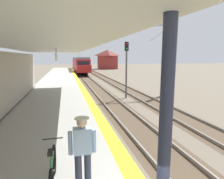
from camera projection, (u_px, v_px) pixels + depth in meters
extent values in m
cube|color=#999993|center=(58.00, 95.00, 17.37)|extent=(5.00, 80.00, 0.90)
cube|color=yellow|center=(83.00, 89.00, 17.82)|extent=(0.50, 80.00, 0.01)
cube|color=silver|center=(44.00, 44.00, 7.93)|extent=(4.40, 24.00, 0.16)
cube|color=white|center=(56.00, 57.00, 10.02)|extent=(0.08, 1.40, 0.36)
cylinder|color=#333333|center=(56.00, 51.00, 9.97)|extent=(0.03, 0.03, 0.27)
cube|color=#4C3D2D|center=(98.00, 91.00, 22.30)|extent=(2.34, 120.00, 0.01)
cube|color=slate|center=(92.00, 90.00, 22.12)|extent=(0.08, 120.00, 0.15)
cube|color=slate|center=(104.00, 90.00, 22.46)|extent=(0.08, 120.00, 0.15)
cube|color=#4C3D2D|center=(126.00, 89.00, 23.10)|extent=(2.34, 120.00, 0.01)
cube|color=slate|center=(121.00, 89.00, 22.92)|extent=(0.08, 120.00, 0.15)
cube|color=slate|center=(132.00, 89.00, 23.26)|extent=(0.08, 120.00, 0.15)
cube|color=maroon|center=(80.00, 65.00, 47.24)|extent=(2.90, 18.00, 2.70)
cube|color=slate|center=(80.00, 58.00, 46.98)|extent=(2.67, 18.00, 0.44)
cube|color=black|center=(84.00, 64.00, 38.53)|extent=(2.32, 0.06, 1.21)
cube|color=maroon|center=(84.00, 69.00, 37.92)|extent=(2.78, 1.60, 1.49)
cube|color=black|center=(86.00, 63.00, 47.51)|extent=(0.04, 15.84, 0.86)
cylinder|color=#333333|center=(79.00, 56.00, 50.32)|extent=(0.06, 0.06, 0.90)
cube|color=black|center=(82.00, 74.00, 41.91)|extent=(2.17, 2.20, 0.72)
cube|color=black|center=(79.00, 70.00, 53.12)|extent=(2.17, 2.20, 0.72)
cylinder|color=#33384C|center=(79.00, 173.00, 4.13)|extent=(0.15, 0.15, 0.88)
cylinder|color=#33384C|center=(88.00, 171.00, 4.18)|extent=(0.15, 0.15, 0.88)
cube|color=#99B7DB|center=(82.00, 141.00, 4.04)|extent=(0.38, 0.22, 0.56)
cylinder|color=#99B7DB|center=(70.00, 143.00, 3.99)|extent=(0.09, 0.09, 0.50)
cylinder|color=#99B7DB|center=(94.00, 141.00, 4.10)|extent=(0.09, 0.09, 0.50)
sphere|color=beige|center=(82.00, 122.00, 3.97)|extent=(0.22, 0.22, 0.22)
cylinder|color=beige|center=(82.00, 118.00, 3.96)|extent=(0.30, 0.30, 0.02)
torus|color=black|center=(54.00, 159.00, 4.84)|extent=(0.06, 0.72, 0.72)
cylinder|color=#33723F|center=(52.00, 160.00, 4.26)|extent=(0.04, 0.95, 0.04)
cylinder|color=#33723F|center=(52.00, 170.00, 4.20)|extent=(0.04, 0.79, 0.51)
cylinder|color=#33723F|center=(51.00, 163.00, 3.89)|extent=(0.04, 0.04, 0.45)
cube|color=black|center=(50.00, 152.00, 3.85)|extent=(0.10, 0.24, 0.06)
cylinder|color=#262626|center=(53.00, 139.00, 4.65)|extent=(0.48, 0.03, 0.03)
cylinder|color=#4C4C4C|center=(126.00, 75.00, 17.96)|extent=(0.16, 0.16, 4.40)
cube|color=black|center=(127.00, 46.00, 17.54)|extent=(0.32, 0.24, 0.80)
sphere|color=red|center=(127.00, 44.00, 17.37)|extent=(0.16, 0.16, 0.16)
sphere|color=green|center=(127.00, 49.00, 17.44)|extent=(0.16, 0.16, 0.16)
cube|color=#9EA3A8|center=(169.00, 76.00, 19.83)|extent=(0.40, 0.40, 3.75)
cube|color=#9EA3A8|center=(171.00, 39.00, 19.22)|extent=(0.28, 0.28, 3.75)
cube|color=#9EA3A8|center=(149.00, 25.00, 18.44)|extent=(4.80, 0.16, 0.16)
cylinder|color=#9EA3A8|center=(160.00, 34.00, 18.86)|extent=(2.47, 0.07, 1.60)
cube|color=maroon|center=(107.00, 62.00, 64.81)|extent=(6.00, 4.80, 4.40)
pyramid|color=maroon|center=(107.00, 53.00, 64.28)|extent=(6.60, 5.28, 2.00)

